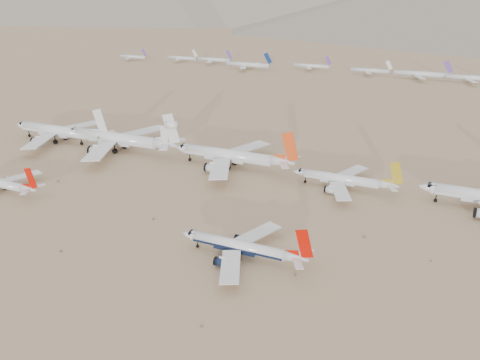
% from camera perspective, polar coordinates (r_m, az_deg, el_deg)
% --- Properties ---
extents(ground, '(7000.00, 7000.00, 0.00)m').
position_cam_1_polar(ground, '(139.40, -3.22, -9.58)').
color(ground, '#9B795A').
rests_on(ground, ground).
extents(main_airliner, '(38.65, 37.76, 13.64)m').
position_cam_1_polar(main_airliner, '(137.49, 0.42, -8.20)').
color(main_airliner, silver).
rests_on(main_airliner, ground).
extents(second_airliner, '(36.38, 35.56, 12.90)m').
position_cam_1_polar(second_airliner, '(202.90, -27.19, -0.42)').
color(second_airliner, silver).
rests_on(second_airliner, ground).
extents(row2_gold_tail, '(40.32, 39.44, 14.36)m').
position_cam_1_polar(row2_gold_tail, '(187.96, 12.65, 0.04)').
color(row2_gold_tail, silver).
rests_on(row2_gold_tail, ground).
extents(row2_orange_tail, '(55.39, 54.18, 19.76)m').
position_cam_1_polar(row2_orange_tail, '(204.83, -0.87, 2.94)').
color(row2_orange_tail, silver).
rests_on(row2_orange_tail, ground).
extents(row2_white_trijet, '(62.14, 60.73, 22.02)m').
position_cam_1_polar(row2_white_trijet, '(232.87, -14.23, 4.87)').
color(row2_white_trijet, silver).
rests_on(row2_white_trijet, ground).
extents(row2_white_twin, '(56.71, 55.49, 20.26)m').
position_cam_1_polar(row2_white_twin, '(257.33, -21.05, 5.54)').
color(row2_white_twin, silver).
rests_on(row2_white_twin, ground).
extents(distant_storage_row, '(662.60, 59.74, 15.31)m').
position_cam_1_polar(distant_storage_row, '(445.22, 26.27, 11.18)').
color(distant_storage_row, silver).
rests_on(distant_storage_row, ground).
extents(desert_scrub, '(261.14, 121.67, 0.63)m').
position_cam_1_polar(desert_scrub, '(117.94, -8.15, -16.38)').
color(desert_scrub, brown).
rests_on(desert_scrub, ground).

